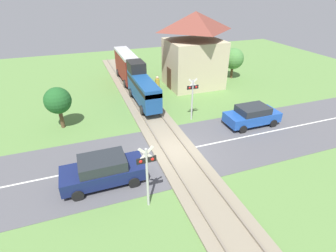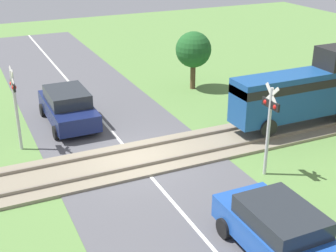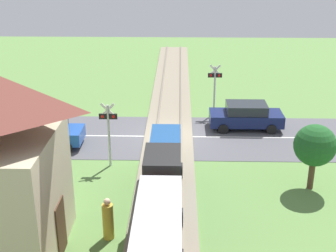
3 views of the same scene
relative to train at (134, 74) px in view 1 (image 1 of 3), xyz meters
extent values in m
plane|color=#5B8442|center=(0.00, -10.89, -1.86)|extent=(60.00, 60.00, 0.00)
cube|color=#515156|center=(0.00, -10.89, -1.85)|extent=(48.00, 6.40, 0.02)
cube|color=silver|center=(0.00, -10.89, -1.83)|extent=(48.00, 0.12, 0.00)
cube|color=gray|center=(0.00, -10.89, -1.80)|extent=(2.80, 48.00, 0.12)
cube|color=slate|center=(-0.72, -10.89, -1.68)|extent=(0.10, 48.00, 0.12)
cube|color=slate|center=(0.72, -10.89, -1.68)|extent=(0.10, 48.00, 0.12)
cube|color=navy|center=(0.00, -3.41, -0.29)|extent=(1.35, 6.24, 1.90)
cube|color=black|center=(0.00, -3.41, 0.24)|extent=(1.37, 6.24, 0.36)
cube|color=black|center=(0.00, -1.28, 1.11)|extent=(1.35, 2.00, 0.90)
cylinder|color=black|center=(-0.72, -5.40, -1.24)|extent=(0.14, 0.76, 0.76)
cylinder|color=black|center=(0.72, -5.40, -1.24)|extent=(0.14, 0.76, 0.76)
cylinder|color=black|center=(-0.72, -1.41, -1.24)|extent=(0.14, 0.76, 0.76)
cylinder|color=black|center=(0.72, -1.41, -1.24)|extent=(0.14, 0.76, 0.76)
cube|color=maroon|center=(0.00, 3.14, -0.04)|extent=(1.35, 6.06, 2.40)
cube|color=#BCBCC1|center=(0.00, 3.14, 1.28)|extent=(1.41, 6.06, 0.24)
cylinder|color=black|center=(-0.72, 1.20, -1.24)|extent=(0.14, 0.76, 0.76)
cylinder|color=black|center=(0.72, 1.20, -1.24)|extent=(0.14, 0.76, 0.76)
cylinder|color=black|center=(-0.72, 5.08, -1.24)|extent=(0.14, 0.76, 0.76)
cylinder|color=black|center=(0.72, 5.08, -1.24)|extent=(0.14, 0.76, 0.76)
cube|color=#141E4C|center=(-4.64, -12.33, -1.20)|extent=(4.36, 1.81, 0.72)
cube|color=#23282D|center=(-4.64, -12.33, -0.55)|extent=(2.40, 1.66, 0.58)
cylinder|color=black|center=(-3.23, -11.43, -1.56)|extent=(0.60, 0.18, 0.60)
cylinder|color=black|center=(-3.23, -13.24, -1.56)|extent=(0.60, 0.18, 0.60)
cylinder|color=black|center=(-6.06, -11.43, -1.56)|extent=(0.60, 0.18, 0.60)
cylinder|color=black|center=(-6.06, -13.24, -1.56)|extent=(0.60, 0.18, 0.60)
cube|color=#1E4CA8|center=(6.76, -9.45, -1.20)|extent=(4.07, 1.78, 0.71)
cube|color=#23282D|center=(6.76, -9.45, -0.60)|extent=(2.24, 1.64, 0.50)
cylinder|color=black|center=(5.44, -10.35, -1.56)|extent=(0.60, 0.18, 0.60)
cylinder|color=black|center=(5.44, -8.56, -1.56)|extent=(0.60, 0.18, 0.60)
cylinder|color=black|center=(8.09, -10.35, -1.56)|extent=(0.60, 0.18, 0.60)
cylinder|color=black|center=(8.09, -8.56, -1.56)|extent=(0.60, 0.18, 0.60)
cylinder|color=#B7B7B7|center=(-2.87, -14.70, -0.23)|extent=(0.12, 0.12, 3.26)
cube|color=black|center=(-2.87, -14.70, 0.82)|extent=(0.90, 0.08, 0.28)
sphere|color=red|center=(-3.14, -14.70, 0.82)|extent=(0.18, 0.18, 0.18)
sphere|color=red|center=(-2.60, -14.70, 0.82)|extent=(0.18, 0.18, 0.18)
cube|color=silver|center=(-2.87, -14.70, 1.15)|extent=(0.72, 0.04, 0.72)
cube|color=silver|center=(-2.87, -14.70, 1.15)|extent=(0.72, 0.04, 0.72)
cylinder|color=#B7B7B7|center=(2.87, -7.09, -0.23)|extent=(0.12, 0.12, 3.26)
cube|color=black|center=(2.87, -7.09, 0.82)|extent=(0.90, 0.08, 0.28)
sphere|color=red|center=(3.14, -7.09, 0.82)|extent=(0.18, 0.18, 0.18)
sphere|color=red|center=(2.60, -7.09, 0.82)|extent=(0.18, 0.18, 0.18)
cube|color=silver|center=(2.87, -7.09, 1.15)|extent=(0.72, 0.04, 0.72)
cube|color=silver|center=(2.87, -7.09, 1.15)|extent=(0.72, 0.04, 0.72)
cube|color=#C6B793|center=(6.27, 0.06, 0.45)|extent=(5.28, 4.66, 4.62)
pyramid|color=brown|center=(6.27, 0.06, 4.49)|extent=(5.70, 5.03, 1.73)
cube|color=#472D1E|center=(3.61, 0.06, -0.81)|extent=(0.06, 1.10, 2.10)
cylinder|color=gold|center=(2.06, -0.89, -1.13)|extent=(0.43, 0.43, 1.46)
sphere|color=beige|center=(2.06, -0.89, -0.26)|extent=(0.27, 0.27, 0.27)
cylinder|color=brown|center=(11.41, 0.76, -1.24)|extent=(0.28, 0.28, 1.22)
sphere|color=#477F3D|center=(11.41, 0.76, 0.33)|extent=(2.27, 2.27, 2.27)
cylinder|color=brown|center=(-6.69, -5.01, -1.18)|extent=(0.28, 0.28, 1.36)
sphere|color=#1E5623|center=(-6.69, -5.01, 0.31)|extent=(1.90, 1.90, 1.90)
camera|label=1|loc=(-5.18, -23.83, 7.66)|focal=28.00mm
camera|label=2|loc=(14.81, -16.42, 6.38)|focal=50.00mm
camera|label=3|loc=(-0.59, 14.20, 8.84)|focal=50.00mm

